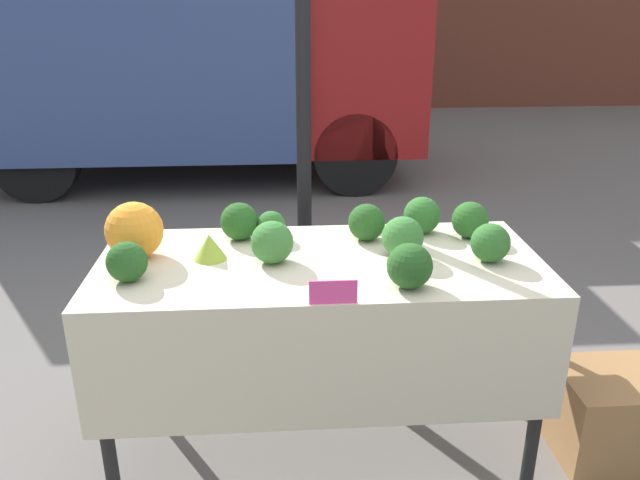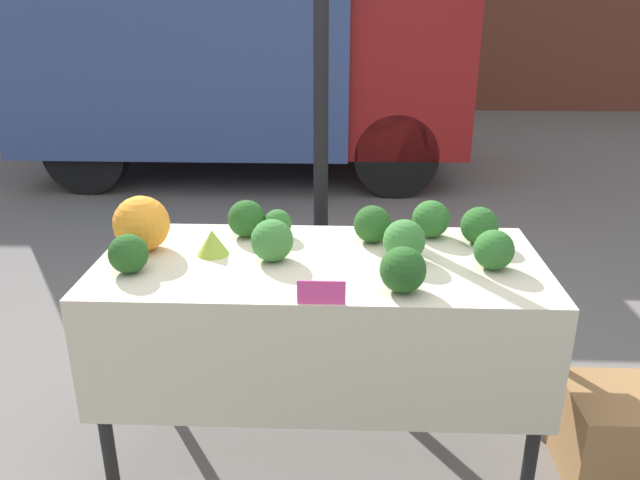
% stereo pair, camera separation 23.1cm
% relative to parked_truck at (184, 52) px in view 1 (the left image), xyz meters
% --- Properties ---
extents(ground_plane, '(40.00, 40.00, 0.00)m').
position_rel_parked_truck_xyz_m(ground_plane, '(1.05, -4.32, -1.23)').
color(ground_plane, slate).
extents(tent_pole, '(0.07, 0.07, 2.61)m').
position_rel_parked_truck_xyz_m(tent_pole, '(1.02, -3.57, 0.08)').
color(tent_pole, black).
rests_on(tent_pole, ground_plane).
extents(parked_truck, '(4.25, 2.07, 2.26)m').
position_rel_parked_truck_xyz_m(parked_truck, '(0.00, 0.00, 0.00)').
color(parked_truck, '#384C84').
rests_on(parked_truck, ground_plane).
extents(market_table, '(1.67, 0.74, 0.83)m').
position_rel_parked_truck_xyz_m(market_table, '(1.05, -4.38, -0.51)').
color(market_table, beige).
rests_on(market_table, ground_plane).
extents(orange_cauliflower, '(0.22, 0.22, 0.22)m').
position_rel_parked_truck_xyz_m(orange_cauliflower, '(0.36, -4.24, -0.29)').
color(orange_cauliflower, orange).
rests_on(orange_cauliflower, market_table).
extents(romanesco_head, '(0.12, 0.12, 0.10)m').
position_rel_parked_truck_xyz_m(romanesco_head, '(0.64, -4.28, -0.35)').
color(romanesco_head, '#93B238').
rests_on(romanesco_head, market_table).
extents(broccoli_head_0, '(0.16, 0.16, 0.16)m').
position_rel_parked_truck_xyz_m(broccoli_head_0, '(0.87, -4.32, -0.32)').
color(broccoli_head_0, '#387533').
rests_on(broccoli_head_0, market_table).
extents(broccoli_head_1, '(0.16, 0.16, 0.16)m').
position_rel_parked_truck_xyz_m(broccoli_head_1, '(1.36, -4.30, -0.32)').
color(broccoli_head_1, '#387533').
rests_on(broccoli_head_1, market_table).
extents(broccoli_head_2, '(0.15, 0.15, 0.15)m').
position_rel_parked_truck_xyz_m(broccoli_head_2, '(1.49, -4.05, -0.32)').
color(broccoli_head_2, '#2D6628').
rests_on(broccoli_head_2, market_table).
extents(broccoli_head_3, '(0.15, 0.15, 0.15)m').
position_rel_parked_truck_xyz_m(broccoli_head_3, '(1.25, -4.12, -0.32)').
color(broccoli_head_3, '#23511E').
rests_on(broccoli_head_3, market_table).
extents(broccoli_head_4, '(0.12, 0.12, 0.12)m').
position_rel_parked_truck_xyz_m(broccoli_head_4, '(0.87, -4.08, -0.34)').
color(broccoli_head_4, '#2D6628').
rests_on(broccoli_head_4, market_table).
extents(broccoli_head_5, '(0.15, 0.15, 0.15)m').
position_rel_parked_truck_xyz_m(broccoli_head_5, '(0.74, -4.08, -0.32)').
color(broccoli_head_5, '#23511E').
rests_on(broccoli_head_5, market_table).
extents(broccoli_head_6, '(0.15, 0.15, 0.15)m').
position_rel_parked_truck_xyz_m(broccoli_head_6, '(1.67, -4.12, -0.32)').
color(broccoli_head_6, '#285B23').
rests_on(broccoli_head_6, market_table).
extents(broccoli_head_7, '(0.14, 0.14, 0.14)m').
position_rel_parked_truck_xyz_m(broccoli_head_7, '(0.37, -4.45, -0.33)').
color(broccoli_head_7, '#23511E').
rests_on(broccoli_head_7, market_table).
extents(broccoli_head_8, '(0.15, 0.15, 0.15)m').
position_rel_parked_truck_xyz_m(broccoli_head_8, '(1.68, -4.37, -0.33)').
color(broccoli_head_8, '#2D6628').
rests_on(broccoli_head_8, market_table).
extents(broccoli_head_9, '(0.16, 0.16, 0.16)m').
position_rel_parked_truck_xyz_m(broccoli_head_9, '(1.33, -4.57, -0.32)').
color(broccoli_head_9, '#23511E').
rests_on(broccoli_head_9, market_table).
extents(price_sign, '(0.16, 0.01, 0.08)m').
position_rel_parked_truck_xyz_m(price_sign, '(1.07, -4.67, -0.36)').
color(price_sign, '#EF4793').
rests_on(price_sign, market_table).
extents(produce_crate, '(0.51, 0.37, 0.36)m').
position_rel_parked_truck_xyz_m(produce_crate, '(2.25, -4.47, -1.05)').
color(produce_crate, '#9E7042').
rests_on(produce_crate, ground_plane).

